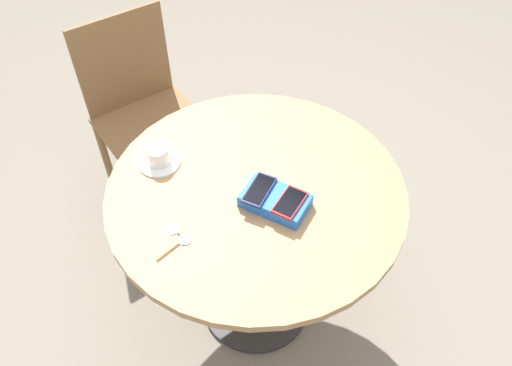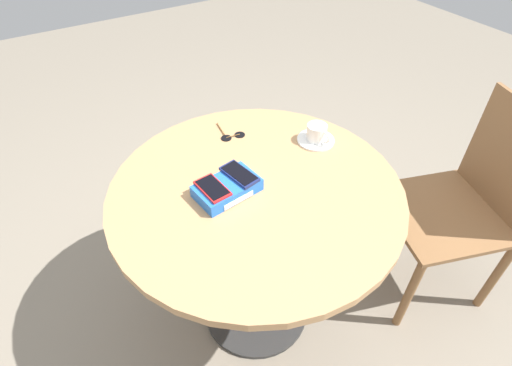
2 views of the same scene
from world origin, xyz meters
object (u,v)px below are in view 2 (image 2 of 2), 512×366
(round_table, at_px, (256,216))
(phone_navy, at_px, (239,174))
(sunglasses, at_px, (232,136))
(chair_near_window, at_px, (462,205))
(phone_box, at_px, (227,188))
(saucer, at_px, (316,140))
(coffee_cup, at_px, (317,132))
(phone_red, at_px, (212,188))

(round_table, distance_m, phone_navy, 0.20)
(sunglasses, relative_size, chair_near_window, 0.15)
(phone_box, distance_m, sunglasses, 0.32)
(phone_navy, relative_size, chair_near_window, 0.16)
(saucer, xyz_separation_m, coffee_cup, (0.00, -0.00, 0.04))
(round_table, bearing_deg, phone_navy, 136.46)
(phone_navy, bearing_deg, coffee_cup, 9.75)
(round_table, distance_m, saucer, 0.38)
(phone_red, xyz_separation_m, coffee_cup, (0.48, 0.08, -0.01))
(phone_box, relative_size, phone_red, 1.71)
(phone_red, distance_m, sunglasses, 0.36)
(phone_red, relative_size, coffee_cup, 1.24)
(round_table, relative_size, chair_near_window, 1.08)
(coffee_cup, relative_size, sunglasses, 0.77)
(coffee_cup, xyz_separation_m, chair_near_window, (0.51, -0.38, -0.33))
(phone_box, relative_size, saucer, 1.55)
(phone_navy, xyz_separation_m, sunglasses, (0.11, 0.26, -0.05))
(phone_navy, bearing_deg, saucer, 10.11)
(phone_navy, height_order, chair_near_window, chair_near_window)
(saucer, distance_m, chair_near_window, 0.70)
(phone_red, height_order, phone_navy, phone_navy)
(phone_red, bearing_deg, phone_box, 1.62)
(phone_navy, relative_size, sunglasses, 1.08)
(phone_box, distance_m, chair_near_window, 1.03)
(round_table, height_order, sunglasses, sunglasses)
(phone_red, height_order, saucer, phone_red)
(round_table, bearing_deg, chair_near_window, -18.34)
(round_table, relative_size, phone_red, 7.66)
(phone_red, bearing_deg, round_table, -9.55)
(phone_box, distance_m, phone_red, 0.06)
(saucer, bearing_deg, chair_near_window, -36.99)
(coffee_cup, distance_m, sunglasses, 0.33)
(saucer, distance_m, coffee_cup, 0.04)
(phone_navy, height_order, sunglasses, phone_navy)
(round_table, distance_m, sunglasses, 0.34)
(phone_box, height_order, chair_near_window, chair_near_window)
(sunglasses, bearing_deg, saucer, -37.14)
(round_table, height_order, saucer, saucer)
(phone_box, height_order, phone_red, phone_red)
(phone_box, height_order, coffee_cup, coffee_cup)
(coffee_cup, bearing_deg, phone_navy, -170.25)
(phone_box, height_order, phone_navy, phone_navy)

